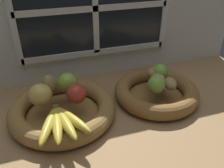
# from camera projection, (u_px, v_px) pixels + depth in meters

# --- Properties ---
(ground_plane) EXTENTS (1.40, 0.90, 0.03)m
(ground_plane) POSITION_uv_depth(u_px,v_px,m) (117.00, 112.00, 0.90)
(ground_plane) COLOR #9E774C
(back_wall) EXTENTS (1.40, 0.05, 0.55)m
(back_wall) POSITION_uv_depth(u_px,v_px,m) (94.00, 15.00, 0.99)
(back_wall) COLOR silver
(back_wall) RESTS_ON ground_plane
(fruit_bowl_left) EXTENTS (0.38, 0.38, 0.06)m
(fruit_bowl_left) POSITION_uv_depth(u_px,v_px,m) (63.00, 110.00, 0.84)
(fruit_bowl_left) COLOR olive
(fruit_bowl_left) RESTS_ON ground_plane
(fruit_bowl_right) EXTENTS (0.33, 0.33, 0.06)m
(fruit_bowl_right) POSITION_uv_depth(u_px,v_px,m) (156.00, 92.00, 0.94)
(fruit_bowl_right) COLOR brown
(fruit_bowl_right) RESTS_ON ground_plane
(apple_red_right) EXTENTS (0.07, 0.07, 0.07)m
(apple_red_right) POSITION_uv_depth(u_px,v_px,m) (76.00, 94.00, 0.81)
(apple_red_right) COLOR #B73828
(apple_red_right) RESTS_ON fruit_bowl_left
(apple_golden_left) EXTENTS (0.08, 0.08, 0.08)m
(apple_golden_left) POSITION_uv_depth(u_px,v_px,m) (41.00, 95.00, 0.79)
(apple_golden_left) COLOR #DBB756
(apple_golden_left) RESTS_ON fruit_bowl_left
(apple_green_back) EXTENTS (0.08, 0.08, 0.08)m
(apple_green_back) POSITION_uv_depth(u_px,v_px,m) (68.00, 83.00, 0.86)
(apple_green_back) COLOR #8CAD3D
(apple_green_back) RESTS_ON fruit_bowl_left
(pear_brown) EXTENTS (0.05, 0.06, 0.08)m
(pear_brown) POSITION_uv_depth(u_px,v_px,m) (49.00, 85.00, 0.85)
(pear_brown) COLOR olive
(pear_brown) RESTS_ON fruit_bowl_left
(banana_bunch_front) EXTENTS (0.17, 0.18, 0.03)m
(banana_bunch_front) POSITION_uv_depth(u_px,v_px,m) (61.00, 122.00, 0.71)
(banana_bunch_front) COLOR gold
(banana_bunch_front) RESTS_ON fruit_bowl_left
(potato_small) EXTENTS (0.06, 0.08, 0.04)m
(potato_small) POSITION_uv_depth(u_px,v_px,m) (170.00, 84.00, 0.89)
(potato_small) COLOR #A38451
(potato_small) RESTS_ON fruit_bowl_right
(potato_back) EXTENTS (0.10, 0.09, 0.05)m
(potato_back) POSITION_uv_depth(u_px,v_px,m) (157.00, 73.00, 0.96)
(potato_back) COLOR #A38451
(potato_back) RESTS_ON fruit_bowl_right
(potato_large) EXTENTS (0.08, 0.08, 0.05)m
(potato_large) POSITION_uv_depth(u_px,v_px,m) (158.00, 80.00, 0.91)
(potato_large) COLOR tan
(potato_large) RESTS_ON fruit_bowl_right
(lime_near) EXTENTS (0.07, 0.07, 0.07)m
(lime_near) POSITION_uv_depth(u_px,v_px,m) (156.00, 85.00, 0.86)
(lime_near) COLOR #7AAD3D
(lime_near) RESTS_ON fruit_bowl_right
(lime_far) EXTENTS (0.06, 0.06, 0.06)m
(lime_far) POSITION_uv_depth(u_px,v_px,m) (160.00, 72.00, 0.95)
(lime_far) COLOR #7AAD3D
(lime_far) RESTS_ON fruit_bowl_right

